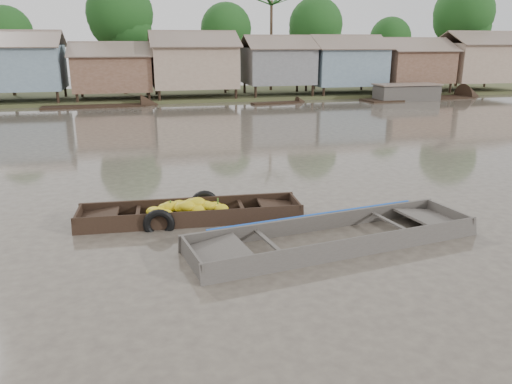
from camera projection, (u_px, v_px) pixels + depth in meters
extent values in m
plane|color=#494038|center=(236.00, 228.00, 12.68)|extent=(120.00, 120.00, 0.00)
cube|color=#384723|center=(161.00, 96.00, 43.39)|extent=(120.00, 12.00, 0.50)
cube|color=slate|center=(19.00, 67.00, 36.99)|extent=(6.20, 5.20, 3.20)
cube|color=brown|center=(11.00, 38.00, 35.09)|extent=(6.60, 3.02, 1.28)
cube|color=brown|center=(19.00, 39.00, 37.70)|extent=(6.60, 3.02, 1.28)
cube|color=brown|center=(113.00, 73.00, 38.64)|extent=(5.80, 4.60, 2.70)
cube|color=brown|center=(110.00, 49.00, 36.96)|extent=(6.20, 2.67, 1.14)
cube|color=brown|center=(111.00, 49.00, 39.27)|extent=(6.20, 2.67, 1.14)
cube|color=gray|center=(194.00, 66.00, 39.92)|extent=(6.50, 5.30, 3.30)
cube|color=brown|center=(195.00, 39.00, 37.98)|extent=(6.90, 3.08, 1.31)
cube|color=brown|center=(191.00, 39.00, 40.64)|extent=(6.90, 3.08, 1.31)
cube|color=slate|center=(278.00, 66.00, 41.51)|extent=(5.40, 4.70, 2.90)
cube|color=brown|center=(282.00, 42.00, 39.77)|extent=(5.80, 2.73, 1.17)
cube|color=brown|center=(274.00, 42.00, 42.14)|extent=(5.80, 2.73, 1.17)
cube|color=slate|center=(345.00, 66.00, 42.88)|extent=(6.00, 5.00, 3.10)
cube|color=brown|center=(353.00, 42.00, 41.04)|extent=(6.40, 2.90, 1.24)
cube|color=brown|center=(340.00, 42.00, 43.56)|extent=(6.40, 2.90, 1.24)
cube|color=brown|center=(413.00, 66.00, 44.35)|extent=(5.70, 4.90, 2.80)
cube|color=brown|center=(423.00, 44.00, 42.59)|extent=(6.10, 2.85, 1.21)
cube|color=brown|center=(407.00, 44.00, 45.05)|extent=(6.10, 2.85, 1.21)
cube|color=gray|center=(477.00, 62.00, 45.74)|extent=(6.30, 5.10, 3.40)
cube|color=brown|center=(490.00, 38.00, 43.83)|extent=(6.70, 2.96, 1.26)
cube|color=brown|center=(470.00, 38.00, 46.40)|extent=(6.70, 2.96, 1.26)
cylinder|color=#473323|center=(11.00, 68.00, 40.92)|extent=(0.28, 0.28, 4.90)
sphere|color=#133C15|center=(6.00, 32.00, 40.10)|extent=(4.20, 4.20, 4.20)
cylinder|color=#473323|center=(123.00, 59.00, 41.80)|extent=(0.28, 0.28, 6.30)
sphere|color=#133C15|center=(120.00, 13.00, 40.76)|extent=(5.40, 5.40, 5.40)
cylinder|color=#473323|center=(227.00, 64.00, 44.90)|extent=(0.28, 0.28, 5.25)
sphere|color=#133C15|center=(226.00, 29.00, 44.03)|extent=(4.50, 4.50, 4.50)
cylinder|color=#473323|center=(314.00, 61.00, 45.71)|extent=(0.28, 0.28, 5.60)
sphere|color=#133C15|center=(316.00, 24.00, 44.79)|extent=(4.80, 4.80, 4.80)
cylinder|color=#473323|center=(388.00, 66.00, 48.59)|extent=(0.28, 0.28, 4.55)
sphere|color=#133C15|center=(390.00, 38.00, 47.84)|extent=(3.90, 3.90, 3.90)
cylinder|color=#473323|center=(459.00, 54.00, 48.92)|extent=(0.28, 0.28, 6.65)
sphere|color=#133C15|center=(464.00, 13.00, 47.82)|extent=(5.70, 5.70, 5.70)
cylinder|color=#473323|center=(271.00, 48.00, 44.93)|extent=(0.24, 0.24, 8.00)
cube|color=black|center=(191.00, 222.00, 13.37)|extent=(5.80, 1.43, 0.08)
cube|color=black|center=(190.00, 206.00, 13.89)|extent=(5.87, 0.49, 0.54)
cube|color=black|center=(192.00, 222.00, 12.71)|extent=(5.87, 0.49, 0.54)
cube|color=black|center=(295.00, 208.00, 13.79)|extent=(0.13, 1.28, 0.51)
cube|color=black|center=(278.00, 206.00, 13.69)|extent=(1.06, 1.16, 0.20)
cube|color=black|center=(78.00, 220.00, 12.81)|extent=(0.13, 1.28, 0.51)
cube|color=black|center=(98.00, 217.00, 12.88)|extent=(1.06, 1.16, 0.20)
cube|color=black|center=(138.00, 213.00, 13.03)|extent=(0.17, 1.23, 0.05)
cube|color=black|center=(242.00, 207.00, 13.50)|extent=(0.17, 1.23, 0.05)
ellipsoid|color=yellow|center=(165.00, 208.00, 13.19)|extent=(0.42, 0.30, 0.25)
ellipsoid|color=yellow|center=(200.00, 205.00, 13.65)|extent=(0.42, 0.30, 0.25)
ellipsoid|color=yellow|center=(184.00, 206.00, 13.47)|extent=(0.40, 0.29, 0.24)
ellipsoid|color=yellow|center=(209.00, 206.00, 13.15)|extent=(0.38, 0.28, 0.23)
ellipsoid|color=yellow|center=(194.00, 207.00, 13.15)|extent=(0.44, 0.31, 0.26)
ellipsoid|color=yellow|center=(154.00, 211.00, 13.24)|extent=(0.45, 0.32, 0.26)
ellipsoid|color=yellow|center=(154.00, 216.00, 13.08)|extent=(0.38, 0.27, 0.22)
ellipsoid|color=yellow|center=(156.00, 220.00, 12.82)|extent=(0.39, 0.28, 0.23)
ellipsoid|color=yellow|center=(165.00, 218.00, 12.88)|extent=(0.47, 0.34, 0.28)
ellipsoid|color=yellow|center=(179.00, 204.00, 13.48)|extent=(0.39, 0.28, 0.23)
ellipsoid|color=yellow|center=(181.00, 206.00, 13.33)|extent=(0.43, 0.31, 0.26)
ellipsoid|color=yellow|center=(197.00, 203.00, 13.21)|extent=(0.50, 0.36, 0.30)
ellipsoid|color=yellow|center=(191.00, 202.00, 13.31)|extent=(0.37, 0.27, 0.22)
ellipsoid|color=yellow|center=(188.00, 205.00, 13.35)|extent=(0.46, 0.33, 0.28)
ellipsoid|color=yellow|center=(221.00, 209.00, 13.25)|extent=(0.45, 0.32, 0.27)
ellipsoid|color=yellow|center=(195.00, 216.00, 12.97)|extent=(0.39, 0.28, 0.23)
ellipsoid|color=yellow|center=(170.00, 207.00, 13.20)|extent=(0.49, 0.35, 0.29)
ellipsoid|color=yellow|center=(205.00, 206.00, 13.24)|extent=(0.45, 0.32, 0.27)
ellipsoid|color=yellow|center=(182.00, 207.00, 13.12)|extent=(0.45, 0.33, 0.27)
ellipsoid|color=yellow|center=(201.00, 205.00, 13.69)|extent=(0.41, 0.29, 0.24)
ellipsoid|color=yellow|center=(163.00, 217.00, 12.87)|extent=(0.48, 0.35, 0.28)
ellipsoid|color=yellow|center=(198.00, 209.00, 13.10)|extent=(0.42, 0.31, 0.25)
ellipsoid|color=yellow|center=(184.00, 205.00, 13.41)|extent=(0.43, 0.31, 0.26)
ellipsoid|color=yellow|center=(161.00, 214.00, 12.95)|extent=(0.49, 0.35, 0.29)
ellipsoid|color=yellow|center=(215.00, 206.00, 13.66)|extent=(0.42, 0.31, 0.25)
ellipsoid|color=yellow|center=(187.00, 206.00, 13.05)|extent=(0.46, 0.33, 0.27)
ellipsoid|color=yellow|center=(157.00, 212.00, 13.08)|extent=(0.49, 0.35, 0.29)
ellipsoid|color=yellow|center=(165.00, 214.00, 12.95)|extent=(0.43, 0.31, 0.26)
cylinder|color=#3F6626|center=(171.00, 204.00, 13.12)|extent=(0.04, 0.04, 0.19)
cylinder|color=#3F6626|center=(198.00, 203.00, 13.25)|extent=(0.04, 0.04, 0.19)
cylinder|color=#3F6626|center=(218.00, 201.00, 13.34)|extent=(0.04, 0.04, 0.19)
torus|color=black|center=(204.00, 204.00, 14.03)|extent=(0.81, 0.23, 0.80)
torus|color=black|center=(159.00, 224.00, 12.48)|extent=(0.80, 0.23, 0.80)
cube|color=#433D38|center=(333.00, 246.00, 11.77)|extent=(7.03, 2.54, 0.08)
cube|color=#433D38|center=(316.00, 225.00, 12.45)|extent=(6.97, 1.26, 0.56)
cube|color=#433D38|center=(354.00, 250.00, 10.96)|extent=(6.97, 1.26, 0.56)
cube|color=#433D38|center=(448.00, 218.00, 12.97)|extent=(0.33, 1.71, 0.53)
cube|color=#433D38|center=(430.00, 218.00, 12.73)|extent=(1.41, 1.65, 0.23)
cube|color=#433D38|center=(192.00, 261.00, 10.44)|extent=(0.33, 1.71, 0.53)
cube|color=#433D38|center=(219.00, 253.00, 10.64)|extent=(1.41, 1.65, 0.23)
cube|color=#433D38|center=(270.00, 243.00, 11.07)|extent=(0.36, 1.65, 0.05)
cube|color=#433D38|center=(392.00, 223.00, 12.28)|extent=(0.36, 1.65, 0.05)
cube|color=#665E54|center=(334.00, 245.00, 11.76)|extent=(5.39, 2.15, 0.02)
cube|color=#1143AC|center=(316.00, 216.00, 12.44)|extent=(5.63, 0.97, 0.14)
torus|color=olive|center=(410.00, 236.00, 12.24)|extent=(0.39, 0.39, 0.06)
torus|color=olive|center=(410.00, 234.00, 12.23)|extent=(0.32, 0.32, 0.06)
cube|color=black|center=(94.00, 108.00, 36.00)|extent=(7.23, 1.80, 0.35)
cube|color=black|center=(276.00, 104.00, 37.96)|extent=(3.96, 1.42, 0.35)
cube|color=black|center=(418.00, 100.00, 40.82)|extent=(10.06, 3.34, 0.35)
cube|color=black|center=(406.00, 93.00, 40.04)|extent=(5.00, 2.00, 1.20)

